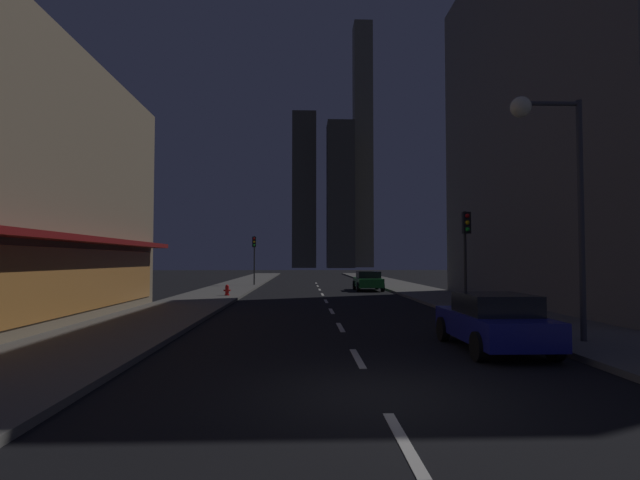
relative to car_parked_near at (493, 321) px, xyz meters
name	(u,v)px	position (x,y,z in m)	size (l,w,h in m)	color
ground_plane	(319,288)	(-3.60, 27.90, -0.79)	(78.00, 136.00, 0.10)	black
sidewalk_right	(402,287)	(3.40, 27.90, -0.67)	(4.00, 76.00, 0.15)	#605E59
sidewalk_left	(234,287)	(-10.60, 27.90, -0.67)	(4.00, 76.00, 0.15)	#605E59
lane_marking_center	(326,301)	(-3.60, 14.70, -0.73)	(0.16, 43.80, 0.01)	silver
building_apartment_right	(608,112)	(10.90, 11.90, 9.21)	(11.00, 20.00, 19.90)	slate
skyscraper_distant_tall	(304,191)	(-4.62, 127.97, 21.69)	(6.86, 8.30, 44.86)	#3F3C2F
skyscraper_distant_mid	(340,195)	(5.70, 124.46, 19.94)	(7.55, 8.40, 41.36)	#423F31
skyscraper_distant_short	(363,145)	(13.56, 135.70, 37.23)	(5.66, 6.49, 75.94)	#645F4B
car_parked_near	(493,321)	(0.00, 0.00, 0.00)	(1.98, 4.24, 1.45)	navy
car_parked_far	(368,281)	(0.00, 23.98, 0.00)	(1.98, 4.24, 1.45)	#1E722D
fire_hydrant_far_left	(227,290)	(-9.50, 17.32, -0.29)	(0.42, 0.30, 0.65)	red
traffic_light_near_right	(466,239)	(1.90, 7.56, 2.45)	(0.32, 0.48, 4.20)	#2D2D2D
traffic_light_far_left	(254,250)	(-9.10, 29.54, 2.45)	(0.32, 0.48, 4.20)	#2D2D2D
street_lamp_right	(550,158)	(1.78, 0.41, 4.33)	(1.96, 0.56, 6.58)	#38383D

